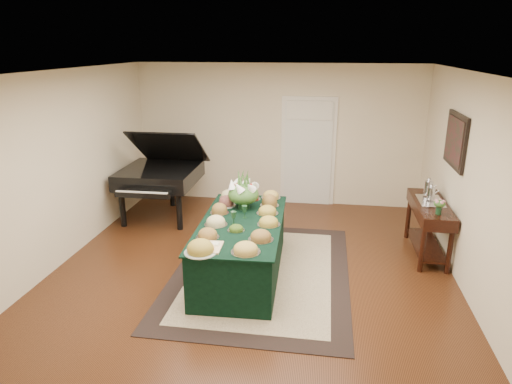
% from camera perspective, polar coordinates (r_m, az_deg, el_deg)
% --- Properties ---
extents(ground, '(6.00, 6.00, 0.00)m').
position_cam_1_polar(ground, '(6.52, -0.41, -9.62)').
color(ground, black).
rests_on(ground, ground).
extents(area_rug, '(2.39, 3.34, 0.01)m').
position_cam_1_polar(area_rug, '(6.43, 0.68, -9.99)').
color(area_rug, black).
rests_on(area_rug, ground).
extents(kitchen_doorway, '(1.05, 0.07, 2.10)m').
position_cam_1_polar(kitchen_doorway, '(8.91, 6.51, 4.88)').
color(kitchen_doorway, silver).
rests_on(kitchen_doorway, ground).
extents(buffet_table, '(1.15, 2.31, 0.77)m').
position_cam_1_polar(buffet_table, '(6.24, -1.81, -6.99)').
color(buffet_table, black).
rests_on(buffet_table, ground).
extents(food_platters, '(1.04, 2.38, 0.13)m').
position_cam_1_polar(food_platters, '(6.07, -2.02, -3.27)').
color(food_platters, silver).
rests_on(food_platters, buffet_table).
extents(cutting_board, '(0.35, 0.35, 0.10)m').
position_cam_1_polar(cutting_board, '(5.36, -6.09, -6.53)').
color(cutting_board, tan).
rests_on(cutting_board, buffet_table).
extents(green_goblets, '(0.17, 0.32, 0.18)m').
position_cam_1_polar(green_goblets, '(6.08, -2.11, -2.84)').
color(green_goblets, '#14341C').
rests_on(green_goblets, buffet_table).
extents(floral_centerpiece, '(0.46, 0.46, 0.46)m').
position_cam_1_polar(floral_centerpiece, '(6.49, -1.59, 0.19)').
color(floral_centerpiece, '#14341C').
rests_on(floral_centerpiece, buffet_table).
extents(grand_piano, '(1.43, 1.60, 1.63)m').
position_cam_1_polar(grand_piano, '(8.33, -11.90, 2.14)').
color(grand_piano, black).
rests_on(grand_piano, ground).
extents(wicker_basket, '(0.41, 0.41, 0.26)m').
position_cam_1_polar(wicker_basket, '(7.71, -4.93, -4.15)').
color(wicker_basket, olive).
rests_on(wicker_basket, ground).
extents(mahogany_sideboard, '(0.45, 1.41, 0.82)m').
position_cam_1_polar(mahogany_sideboard, '(7.19, 20.87, -2.65)').
color(mahogany_sideboard, black).
rests_on(mahogany_sideboard, ground).
extents(tea_service, '(0.34, 0.58, 0.30)m').
position_cam_1_polar(tea_service, '(7.24, 20.89, 0.02)').
color(tea_service, silver).
rests_on(tea_service, mahogany_sideboard).
extents(pink_bouquet, '(0.17, 0.17, 0.22)m').
position_cam_1_polar(pink_bouquet, '(6.65, 21.95, -1.42)').
color(pink_bouquet, '#14341C').
rests_on(pink_bouquet, mahogany_sideboard).
extents(wall_painting, '(0.05, 0.95, 0.75)m').
position_cam_1_polar(wall_painting, '(6.95, 23.67, 5.92)').
color(wall_painting, black).
rests_on(wall_painting, ground).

